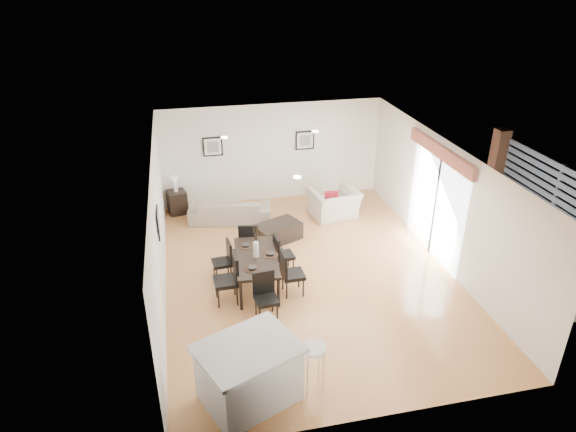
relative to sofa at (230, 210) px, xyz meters
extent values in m
plane|color=tan|center=(1.35, -2.86, -0.30)|extent=(8.00, 8.00, 0.00)
cube|color=white|center=(1.35, 1.14, 1.05)|extent=(6.00, 0.04, 2.70)
cube|color=white|center=(1.35, -6.86, 1.05)|extent=(6.00, 0.04, 2.70)
cube|color=white|center=(-1.65, -2.86, 1.05)|extent=(0.04, 8.00, 2.70)
cube|color=white|center=(4.35, -2.86, 1.05)|extent=(0.04, 8.00, 2.70)
cube|color=white|center=(1.35, -2.86, 2.40)|extent=(6.00, 8.00, 0.02)
imported|color=#A09482|center=(0.00, 0.00, 0.00)|extent=(2.18, 1.17, 0.61)
imported|color=beige|center=(2.68, -0.36, 0.07)|extent=(1.31, 1.19, 0.76)
imported|color=#385625|center=(7.03, -1.17, 0.04)|extent=(0.41, 0.41, 0.70)
cube|color=black|center=(0.20, -3.09, 0.36)|extent=(0.97, 1.73, 0.06)
cylinder|color=black|center=(-0.23, -3.84, 0.02)|extent=(0.06, 0.06, 0.64)
cylinder|color=black|center=(-0.10, -2.29, 0.02)|extent=(0.06, 0.06, 0.64)
cylinder|color=black|center=(0.49, -3.90, 0.02)|extent=(0.06, 0.06, 0.64)
cylinder|color=black|center=(0.62, -2.35, 0.02)|extent=(0.06, 0.06, 0.64)
cube|color=black|center=(-0.47, -3.51, 0.16)|extent=(0.48, 0.48, 0.08)
cube|color=black|center=(-0.27, -3.50, 0.46)|extent=(0.07, 0.47, 0.56)
cylinder|color=black|center=(-0.66, -3.33, -0.09)|extent=(0.04, 0.04, 0.43)
cylinder|color=black|center=(-0.29, -3.32, -0.09)|extent=(0.04, 0.04, 0.43)
cylinder|color=black|center=(-0.65, -3.69, -0.09)|extent=(0.04, 0.04, 0.43)
cylinder|color=black|center=(-0.28, -3.69, -0.09)|extent=(0.04, 0.04, 0.43)
cube|color=black|center=(-0.47, -2.68, 0.08)|extent=(0.43, 0.43, 0.07)
cube|color=black|center=(-0.30, -2.66, 0.33)|extent=(0.09, 0.39, 0.46)
cylinder|color=black|center=(-0.64, -2.54, -0.13)|extent=(0.03, 0.03, 0.35)
cylinder|color=black|center=(-0.33, -2.51, -0.13)|extent=(0.03, 0.03, 0.35)
cylinder|color=black|center=(-0.60, -2.84, -0.13)|extent=(0.03, 0.03, 0.35)
cylinder|color=black|center=(-0.30, -2.81, -0.13)|extent=(0.03, 0.03, 0.35)
cube|color=black|center=(0.86, -3.51, 0.13)|extent=(0.45, 0.45, 0.08)
cube|color=black|center=(0.67, -3.51, 0.41)|extent=(0.07, 0.44, 0.52)
cylinder|color=black|center=(1.04, -3.67, -0.10)|extent=(0.03, 0.03, 0.40)
cylinder|color=black|center=(0.70, -3.68, -0.10)|extent=(0.03, 0.03, 0.40)
cylinder|color=black|center=(1.03, -3.33, -0.10)|extent=(0.03, 0.03, 0.40)
cylinder|color=black|center=(0.69, -3.34, -0.10)|extent=(0.03, 0.03, 0.40)
cube|color=black|center=(0.86, -2.68, 0.09)|extent=(0.43, 0.43, 0.07)
cube|color=black|center=(0.69, -2.69, 0.33)|extent=(0.09, 0.39, 0.47)
cylinder|color=black|center=(1.03, -2.81, -0.12)|extent=(0.03, 0.03, 0.36)
cylinder|color=black|center=(0.73, -2.84, -0.12)|extent=(0.03, 0.03, 0.36)
cylinder|color=black|center=(1.00, -2.51, -0.12)|extent=(0.03, 0.03, 0.36)
cylinder|color=black|center=(0.69, -2.54, -0.12)|extent=(0.03, 0.03, 0.36)
cube|color=black|center=(0.20, -4.20, 0.11)|extent=(0.45, 0.45, 0.07)
cube|color=black|center=(0.18, -4.02, 0.38)|extent=(0.42, 0.09, 0.50)
cylinder|color=black|center=(0.05, -4.38, -0.11)|extent=(0.03, 0.03, 0.38)
cylinder|color=black|center=(0.02, -4.05, -0.11)|extent=(0.03, 0.03, 0.38)
cylinder|color=black|center=(0.37, -4.35, -0.11)|extent=(0.03, 0.03, 0.38)
cylinder|color=black|center=(0.35, -4.02, -0.11)|extent=(0.03, 0.03, 0.38)
cube|color=black|center=(0.20, -1.98, 0.11)|extent=(0.48, 0.48, 0.07)
cube|color=black|center=(0.16, -2.16, 0.37)|extent=(0.42, 0.13, 0.49)
cylinder|color=black|center=(0.38, -1.85, -0.11)|extent=(0.03, 0.03, 0.38)
cylinder|color=black|center=(0.33, -2.17, -0.11)|extent=(0.03, 0.03, 0.38)
cylinder|color=black|center=(0.07, -1.79, -0.11)|extent=(0.03, 0.03, 0.38)
cylinder|color=black|center=(0.01, -2.11, -0.11)|extent=(0.03, 0.03, 0.38)
cylinder|color=white|center=(0.20, -3.09, 0.56)|extent=(0.11, 0.11, 0.33)
cylinder|color=#301E15|center=(0.48, -3.09, 0.40)|extent=(0.32, 0.32, 0.01)
cylinder|color=black|center=(0.48, -3.09, 0.42)|extent=(0.17, 0.17, 0.05)
cylinder|color=#301E15|center=(0.05, -2.64, 0.40)|extent=(0.32, 0.32, 0.01)
cylinder|color=black|center=(0.05, -2.64, 0.42)|extent=(0.17, 0.17, 0.05)
cylinder|color=#301E15|center=(0.05, -3.55, 0.40)|extent=(0.32, 0.32, 0.01)
cylinder|color=black|center=(0.05, -3.55, 0.42)|extent=(0.17, 0.17, 0.05)
cube|color=black|center=(1.00, -1.28, -0.09)|extent=(1.23, 1.01, 0.43)
cube|color=black|center=(-1.31, 0.75, 0.01)|extent=(0.55, 0.55, 0.62)
cylinder|color=white|center=(-1.31, 0.75, 0.40)|extent=(0.10, 0.10, 0.18)
cone|color=white|center=(-1.31, 0.75, 0.61)|extent=(0.22, 0.22, 0.24)
cube|color=maroon|center=(2.57, -0.46, 0.30)|extent=(0.34, 0.14, 0.34)
cube|color=silver|center=(-0.40, -6.09, 0.17)|extent=(1.61, 1.43, 0.94)
cube|color=silver|center=(-0.40, -6.09, 0.67)|extent=(1.75, 1.58, 0.07)
cylinder|color=white|center=(0.59, -6.09, 0.49)|extent=(0.38, 0.38, 0.06)
cylinder|color=silver|center=(0.71, -5.97, 0.09)|extent=(0.03, 0.03, 0.80)
cylinder|color=silver|center=(0.46, -5.97, 0.09)|extent=(0.03, 0.03, 0.80)
cylinder|color=silver|center=(0.46, -6.22, 0.09)|extent=(0.03, 0.03, 0.80)
cylinder|color=silver|center=(0.71, -6.22, 0.09)|extent=(0.03, 0.03, 0.80)
cube|color=black|center=(-0.25, 1.11, 1.35)|extent=(0.52, 0.03, 0.52)
cube|color=white|center=(-0.25, 1.11, 1.35)|extent=(0.44, 0.04, 0.44)
cube|color=#51524D|center=(-0.25, 1.11, 1.35)|extent=(0.30, 0.04, 0.30)
cube|color=black|center=(2.25, 1.11, 1.35)|extent=(0.52, 0.03, 0.52)
cube|color=white|center=(2.25, 1.11, 1.35)|extent=(0.44, 0.04, 0.44)
cube|color=#51524D|center=(2.25, 1.11, 1.35)|extent=(0.30, 0.04, 0.30)
cube|color=black|center=(-1.62, -3.06, 1.35)|extent=(0.03, 0.52, 0.52)
cube|color=white|center=(-1.62, -3.06, 1.35)|extent=(0.04, 0.44, 0.44)
cube|color=#51524D|center=(-1.62, -3.06, 1.35)|extent=(0.04, 0.30, 0.30)
cube|color=white|center=(4.33, -2.56, 0.82)|extent=(0.02, 2.40, 2.25)
cube|color=black|center=(4.31, -2.56, 0.82)|extent=(0.03, 0.05, 2.25)
cube|color=black|center=(4.31, -2.56, 1.97)|extent=(0.03, 2.50, 0.05)
cube|color=maroon|center=(4.27, -2.56, 2.13)|extent=(0.10, 2.70, 0.28)
plane|color=gray|center=(6.35, -2.56, -0.30)|extent=(6.00, 6.00, 0.00)
cube|color=#2C2C2F|center=(7.55, -2.56, 0.60)|extent=(0.08, 5.50, 1.80)
cube|color=brown|center=(7.40, -0.16, 0.70)|extent=(0.35, 0.35, 2.00)
camera|label=1|loc=(-1.08, -11.90, 5.74)|focal=32.00mm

